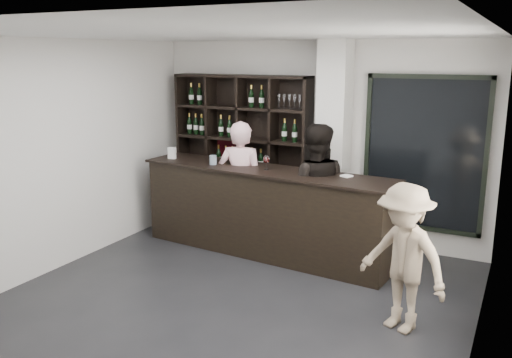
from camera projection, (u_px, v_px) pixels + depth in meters
The scene contains 12 objects.
floor at pixel (223, 309), 5.89m from camera, with size 5.00×5.50×0.01m, color black.
wine_shelf at pixel (242, 154), 8.35m from camera, with size 2.20×0.35×2.40m, color black, non-canonical shape.
structural_column at pixel (333, 146), 7.55m from camera, with size 0.40×0.40×2.90m, color silver.
glass_panel at pixel (424, 154), 7.22m from camera, with size 1.60×0.08×2.10m.
tasting_counter at pixel (264, 212), 7.40m from camera, with size 3.63×0.74×1.20m.
taster_pink at pixel (241, 185), 7.64m from camera, with size 0.66×0.43×1.81m, color beige.
taster_black at pixel (315, 193), 7.14m from camera, with size 0.89×0.70×1.84m, color black.
customer at pixel (403, 258), 5.31m from camera, with size 0.97×0.56×1.51m, color gray.
wine_glass at pixel (266, 162), 7.21m from camera, with size 0.09×0.09×0.22m, color white, non-canonical shape.
spit_cup at pixel (213, 160), 7.55m from camera, with size 0.10×0.10×0.13m, color silver.
napkin_stack at pixel (347, 176), 6.82m from camera, with size 0.12×0.12×0.02m, color white.
card_stand at pixel (172, 153), 7.96m from camera, with size 0.11×0.06×0.17m, color white.
Camera 1 is at (2.78, -4.66, 2.71)m, focal length 38.00 mm.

